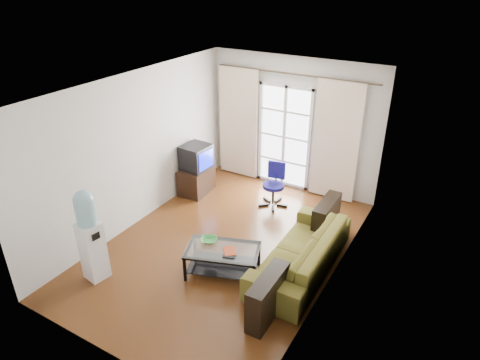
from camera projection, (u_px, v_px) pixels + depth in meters
name	position (u px, v px, depth m)	size (l,w,h in m)	color
floor	(226.00, 246.00, 7.19)	(5.20, 5.20, 0.00)	#5B3315
ceiling	(223.00, 87.00, 5.96)	(5.20, 5.20, 0.00)	white
wall_back	(293.00, 124.00, 8.58)	(3.60, 0.02, 2.70)	beige
wall_front	(95.00, 266.00, 4.57)	(3.60, 0.02, 2.70)	beige
wall_left	(136.00, 151.00, 7.38)	(0.02, 5.20, 2.70)	beige
wall_right	(337.00, 203.00, 5.77)	(0.02, 5.20, 2.70)	beige
french_door	(284.00, 137.00, 8.73)	(1.16, 0.06, 2.15)	white
curtain_rod	(294.00, 74.00, 8.03)	(0.04, 0.04, 3.30)	#4C3F2D
curtain_left	(239.00, 123.00, 9.09)	(0.90, 0.07, 2.35)	beige
curtain_right	(336.00, 142.00, 8.13)	(0.90, 0.07, 2.35)	beige
radiator	(325.00, 181.00, 8.60)	(0.64, 0.12, 0.64)	gray
sofa	(301.00, 252.00, 6.50)	(0.89, 2.25, 0.65)	brown
coffee_table	(223.00, 258.00, 6.43)	(1.24, 0.96, 0.44)	silver
bowl	(209.00, 240.00, 6.52)	(0.32, 0.32, 0.06)	#318643
book	(224.00, 252.00, 6.28)	(0.28, 0.29, 0.02)	#AA3815
remote	(229.00, 257.00, 6.17)	(0.18, 0.05, 0.02)	black
tv_stand	(197.00, 180.00, 8.77)	(0.49, 0.74, 0.54)	black
crt_tv	(195.00, 157.00, 8.53)	(0.58, 0.57, 0.50)	black
task_chair	(274.00, 193.00, 8.31)	(0.68, 0.68, 0.86)	black
water_cooler	(90.00, 234.00, 6.14)	(0.35, 0.35, 1.47)	white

